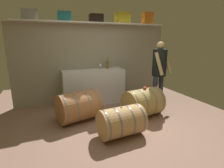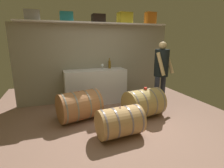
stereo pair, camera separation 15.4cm
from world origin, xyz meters
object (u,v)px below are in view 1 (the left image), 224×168
(wine_barrel_near, at_px, (143,103))
(wine_barrel_flank, at_px, (121,122))
(wine_glass, at_px, (100,65))
(tasting_cup, at_px, (145,88))
(toolcase_teal, at_px, (64,16))
(work_cabinet, at_px, (94,87))
(wine_bottle_amber, at_px, (107,64))
(toolcase_yellow, at_px, (122,18))
(wine_barrel_far, at_px, (79,106))
(toolcase_orange, at_px, (147,18))
(winemaker_pouring, at_px, (159,68))
(toolcase_grey, at_px, (29,15))
(toolcase_black, at_px, (96,18))

(wine_barrel_near, relative_size, wine_barrel_flank, 1.09)
(wine_barrel_near, bearing_deg, wine_glass, 104.17)
(wine_barrel_flank, bearing_deg, tasting_cup, 31.09)
(toolcase_teal, bearing_deg, work_cabinet, -13.31)
(work_cabinet, distance_m, wine_bottle_amber, 0.75)
(toolcase_yellow, bearing_deg, wine_barrel_far, -146.48)
(toolcase_teal, distance_m, tasting_cup, 2.66)
(toolcase_orange, height_order, wine_barrel_flank, toolcase_orange)
(wine_barrel_near, bearing_deg, winemaker_pouring, 21.32)
(wine_barrel_flank, xyz_separation_m, tasting_cup, (0.87, 0.63, 0.40))
(wine_barrel_far, bearing_deg, wine_bottle_amber, 30.65)
(toolcase_grey, bearing_deg, wine_barrel_far, -56.96)
(toolcase_black, distance_m, wine_bottle_amber, 1.26)
(toolcase_black, bearing_deg, winemaker_pouring, -34.43)
(toolcase_yellow, relative_size, wine_barrel_far, 0.37)
(toolcase_black, height_order, winemaker_pouring, toolcase_black)
(toolcase_teal, xyz_separation_m, wine_glass, (0.90, -0.09, -1.26))
(toolcase_orange, xyz_separation_m, winemaker_pouring, (-0.19, -0.99, -1.32))
(wine_barrel_far, distance_m, tasting_cup, 1.54)
(toolcase_yellow, height_order, toolcase_orange, toolcase_orange)
(wine_barrel_near, height_order, wine_barrel_flank, wine_barrel_near)
(toolcase_orange, xyz_separation_m, wine_barrel_far, (-2.35, -1.13, -2.04))
(toolcase_yellow, distance_m, wine_barrel_flank, 3.06)
(work_cabinet, distance_m, wine_glass, 0.62)
(toolcase_black, relative_size, wine_barrel_near, 0.36)
(toolcase_orange, height_order, tasting_cup, toolcase_orange)
(work_cabinet, distance_m, wine_barrel_flank, 1.90)
(work_cabinet, relative_size, wine_barrel_near, 1.80)
(toolcase_grey, bearing_deg, tasting_cup, -35.89)
(work_cabinet, xyz_separation_m, wine_barrel_far, (-0.61, -0.95, -0.15))
(wine_bottle_amber, relative_size, wine_barrel_flank, 0.34)
(toolcase_orange, bearing_deg, wine_glass, 179.77)
(winemaker_pouring, bearing_deg, wine_barrel_near, 6.06)
(wine_barrel_far, bearing_deg, winemaker_pouring, -10.63)
(toolcase_grey, relative_size, toolcase_black, 1.04)
(toolcase_grey, height_order, tasting_cup, toolcase_grey)
(wine_bottle_amber, bearing_deg, wine_barrel_far, -135.23)
(wine_bottle_amber, xyz_separation_m, wine_glass, (-0.22, -0.01, -0.03))
(wine_barrel_flank, bearing_deg, wine_glass, 78.32)
(wine_barrel_far, xyz_separation_m, wine_barrel_flank, (0.60, -0.94, -0.05))
(toolcase_black, height_order, wine_barrel_far, toolcase_black)
(toolcase_black, distance_m, toolcase_yellow, 0.76)
(toolcase_grey, distance_m, wine_glass, 2.11)
(toolcase_yellow, distance_m, wine_bottle_amber, 1.35)
(wine_barrel_near, bearing_deg, wine_bottle_amber, 95.98)
(toolcase_yellow, distance_m, wine_barrel_near, 2.47)
(toolcase_teal, height_order, toolcase_yellow, toolcase_yellow)
(toolcase_orange, relative_size, wine_glass, 2.35)
(toolcase_grey, relative_size, wine_barrel_far, 0.35)
(toolcase_teal, distance_m, wine_glass, 1.55)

